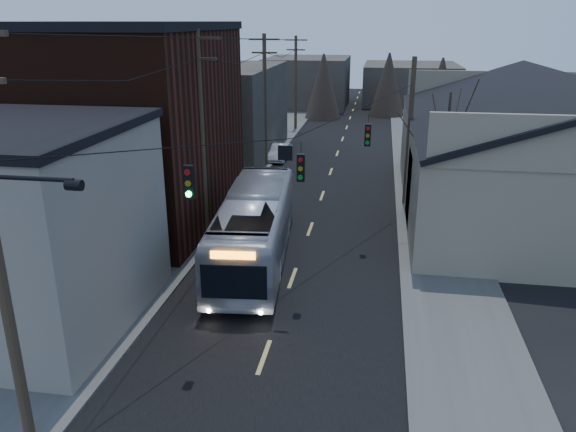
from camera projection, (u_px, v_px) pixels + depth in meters
name	position (u px, v px, depth m)	size (l,w,h in m)	color
road_surface	(328.00, 179.00, 38.70)	(9.00, 110.00, 0.02)	black
sidewalk_left	(237.00, 174.00, 39.68)	(4.00, 110.00, 0.12)	#474744
sidewalk_right	(425.00, 182.00, 37.69)	(4.00, 110.00, 0.12)	#474744
building_clapboard	(13.00, 230.00, 19.36)	(8.00, 8.00, 7.00)	gray
building_brick	(121.00, 129.00, 29.27)	(10.00, 12.00, 10.00)	black
building_left_far	(217.00, 112.00, 44.59)	(9.00, 14.00, 7.00)	#36312B
warehouse	(554.00, 166.00, 31.17)	(16.16, 20.60, 7.73)	gray
building_far_left	(308.00, 82.00, 71.25)	(10.00, 12.00, 6.00)	#36312B
building_far_right	(410.00, 83.00, 74.09)	(12.00, 14.00, 5.00)	#36312B
bare_tree	(444.00, 167.00, 27.21)	(0.40, 0.40, 7.20)	black
utility_lines	(266.00, 120.00, 32.09)	(11.24, 45.28, 10.50)	#382B1E
bus	(255.00, 227.00, 25.05)	(2.71, 11.60, 3.23)	#A6A8B2
parked_car	(279.00, 152.00, 43.78)	(1.30, 3.74, 1.23)	#B9BCC1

